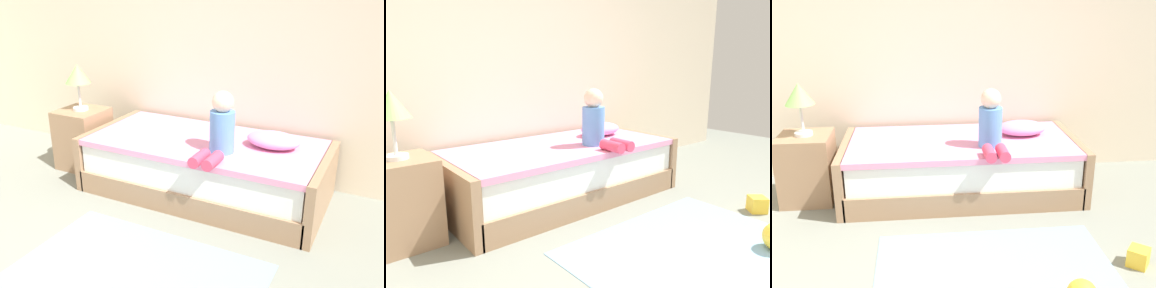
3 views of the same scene
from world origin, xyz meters
The scene contains 7 objects.
wall_rear centered at (0.00, 2.60, 1.45)m, with size 7.20×0.10×2.90m, color beige.
bed centered at (0.28, 2.00, 0.25)m, with size 2.11×1.00×0.50m.
nightstand centered at (-1.07, 1.98, 0.30)m, with size 0.44×0.44×0.60m, color #997556.
table_lamp centered at (-1.07, 1.98, 0.94)m, with size 0.24×0.24×0.45m.
child_figure centered at (0.51, 1.77, 0.70)m, with size 0.20×0.51×0.50m.
pillow centered at (0.85, 2.10, 0.56)m, with size 0.44×0.30×0.13m, color #EA8CC6.
area_rug centered at (0.38, 0.70, 0.00)m, with size 1.60×1.10×0.01m, color #7AA8CC.
Camera 1 is at (1.72, -1.09, 1.77)m, focal length 39.32 mm.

